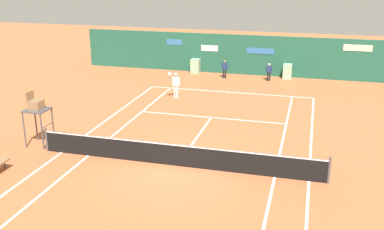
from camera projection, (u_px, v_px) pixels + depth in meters
The scene contains 8 objects.
ground_plane at pixel (181, 160), 19.12m from camera, with size 80.00×80.00×0.01m.
tennis_net at pixel (176, 154), 18.43m from camera, with size 12.10×0.10×1.07m.
sponsor_back_wall at pixel (243, 55), 33.68m from camera, with size 25.00×1.02×2.95m.
umpire_chair at pixel (37, 109), 20.24m from camera, with size 1.00×1.00×2.52m.
player_on_baseline at pixel (176, 83), 27.81m from camera, with size 0.62×0.66×1.79m.
ball_kid_right_post at pixel (225, 68), 32.70m from camera, with size 0.44×0.18×1.32m.
ball_kid_centre_post at pixel (269, 71), 31.92m from camera, with size 0.42×0.18×1.27m.
tennis_ball_by_sideline at pixel (156, 90), 29.58m from camera, with size 0.07×0.07×0.07m, color #CCE033.
Camera 1 is at (5.07, -16.21, 7.87)m, focal length 42.28 mm.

